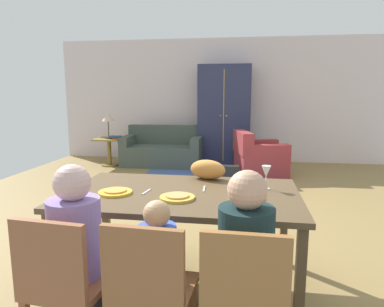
% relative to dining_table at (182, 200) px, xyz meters
% --- Properties ---
extents(ground_plane, '(7.23, 6.69, 0.02)m').
position_rel_dining_table_xyz_m(ground_plane, '(-0.18, 1.99, -0.70)').
color(ground_plane, olive).
extents(back_wall, '(7.23, 0.10, 2.70)m').
position_rel_dining_table_xyz_m(back_wall, '(-0.18, 5.39, 0.66)').
color(back_wall, silver).
rests_on(back_wall, ground_plane).
extents(dining_table, '(1.76, 1.07, 0.76)m').
position_rel_dining_table_xyz_m(dining_table, '(0.00, 0.00, 0.00)').
color(dining_table, brown).
rests_on(dining_table, ground_plane).
extents(plate_near_man, '(0.25, 0.25, 0.02)m').
position_rel_dining_table_xyz_m(plate_near_man, '(-0.48, -0.12, 0.07)').
color(plate_near_man, yellow).
rests_on(plate_near_man, dining_table).
extents(pizza_near_man, '(0.17, 0.17, 0.01)m').
position_rel_dining_table_xyz_m(pizza_near_man, '(-0.48, -0.12, 0.09)').
color(pizza_near_man, gold).
rests_on(pizza_near_man, plate_near_man).
extents(plate_near_child, '(0.25, 0.25, 0.02)m').
position_rel_dining_table_xyz_m(plate_near_child, '(0.00, -0.18, 0.07)').
color(plate_near_child, gold).
rests_on(plate_near_child, dining_table).
extents(pizza_near_child, '(0.17, 0.17, 0.01)m').
position_rel_dining_table_xyz_m(pizza_near_child, '(0.00, -0.18, 0.09)').
color(pizza_near_child, '#DF9550').
rests_on(pizza_near_child, plate_near_child).
extents(plate_near_woman, '(0.25, 0.25, 0.02)m').
position_rel_dining_table_xyz_m(plate_near_woman, '(0.48, -0.10, 0.07)').
color(plate_near_woman, yellow).
rests_on(plate_near_woman, dining_table).
extents(wine_glass, '(0.07, 0.07, 0.19)m').
position_rel_dining_table_xyz_m(wine_glass, '(0.63, 0.18, 0.20)').
color(wine_glass, silver).
rests_on(wine_glass, dining_table).
extents(fork, '(0.04, 0.15, 0.01)m').
position_rel_dining_table_xyz_m(fork, '(-0.26, -0.05, 0.07)').
color(fork, silver).
rests_on(fork, dining_table).
extents(knife, '(0.03, 0.17, 0.01)m').
position_rel_dining_table_xyz_m(knife, '(0.16, 0.10, 0.07)').
color(knife, silver).
rests_on(knife, dining_table).
extents(dining_chair_man, '(0.46, 0.46, 0.87)m').
position_rel_dining_table_xyz_m(dining_chair_man, '(-0.49, -0.89, -0.20)').
color(dining_chair_man, brown).
rests_on(dining_chair_man, ground_plane).
extents(person_man, '(0.30, 0.41, 1.11)m').
position_rel_dining_table_xyz_m(person_man, '(-0.48, -0.72, -0.18)').
color(person_man, '#3A3842').
rests_on(person_man, ground_plane).
extents(dining_chair_child, '(0.44, 0.44, 0.87)m').
position_rel_dining_table_xyz_m(dining_chair_child, '(-0.00, -0.89, -0.20)').
color(dining_chair_child, brown).
rests_on(dining_chair_child, ground_plane).
extents(person_child, '(0.22, 0.29, 0.92)m').
position_rel_dining_table_xyz_m(person_child, '(0.00, -0.72, -0.26)').
color(person_child, '#373543').
rests_on(person_child, ground_plane).
extents(dining_chair_woman, '(0.43, 0.43, 0.87)m').
position_rel_dining_table_xyz_m(dining_chair_woman, '(0.48, -0.89, -0.20)').
color(dining_chair_woman, '#976131').
rests_on(dining_chair_woman, ground_plane).
extents(person_woman, '(0.30, 0.40, 1.11)m').
position_rel_dining_table_xyz_m(person_woman, '(0.49, -0.72, -0.18)').
color(person_woman, '#31314E').
rests_on(person_woman, ground_plane).
extents(cat, '(0.35, 0.24, 0.17)m').
position_rel_dining_table_xyz_m(cat, '(0.15, 0.43, 0.15)').
color(cat, '#CF853B').
rests_on(cat, dining_table).
extents(area_rug, '(2.60, 1.80, 0.01)m').
position_rel_dining_table_xyz_m(area_rug, '(-0.10, 3.76, -0.69)').
color(area_rug, '#40578F').
rests_on(area_rug, ground_plane).
extents(couch, '(1.65, 0.86, 0.82)m').
position_rel_dining_table_xyz_m(couch, '(-1.26, 4.62, -0.39)').
color(couch, '#404B42').
rests_on(couch, ground_plane).
extents(armchair, '(1.04, 1.03, 0.82)m').
position_rel_dining_table_xyz_m(armchair, '(0.71, 3.95, -0.38)').
color(armchair, maroon).
rests_on(armchair, ground_plane).
extents(armoire, '(1.10, 0.59, 2.10)m').
position_rel_dining_table_xyz_m(armoire, '(0.01, 5.00, 0.36)').
color(armoire, '#272B49').
rests_on(armoire, ground_plane).
extents(side_table, '(0.56, 0.56, 0.58)m').
position_rel_dining_table_xyz_m(side_table, '(-2.36, 4.36, -0.32)').
color(side_table, olive).
rests_on(side_table, ground_plane).
extents(table_lamp, '(0.26, 0.26, 0.54)m').
position_rel_dining_table_xyz_m(table_lamp, '(-2.36, 4.36, 0.31)').
color(table_lamp, '#474E34').
rests_on(table_lamp, side_table).
extents(book_lower, '(0.22, 0.16, 0.03)m').
position_rel_dining_table_xyz_m(book_lower, '(-2.15, 4.34, -0.10)').
color(book_lower, maroon).
rests_on(book_lower, side_table).
extents(book_upper, '(0.22, 0.16, 0.03)m').
position_rel_dining_table_xyz_m(book_upper, '(-2.20, 4.34, -0.07)').
color(book_upper, navy).
rests_on(book_upper, book_lower).
extents(handbag, '(0.32, 0.16, 0.26)m').
position_rel_dining_table_xyz_m(handbag, '(0.21, 3.46, -0.56)').
color(handbag, black).
rests_on(handbag, ground_plane).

